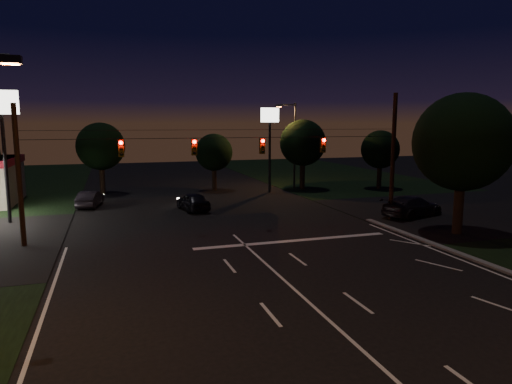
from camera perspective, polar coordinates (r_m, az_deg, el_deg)
name	(u,v)px	position (r m, az deg, el deg)	size (l,w,h in m)	color
ground	(341,331)	(16.23, 10.56, -16.72)	(140.00, 140.00, 0.00)	black
cross_street_right	(469,211)	(40.19, 25.12, -2.12)	(20.00, 16.00, 0.02)	black
stop_bar	(293,241)	(27.26, 4.69, -6.09)	(12.00, 0.50, 0.01)	silver
utility_pole_right	(390,219)	(34.48, 16.42, -3.31)	(0.30, 0.30, 9.00)	black
utility_pole_left	(24,246)	(29.13, -26.98, -6.07)	(0.28, 0.28, 8.00)	black
signal_span	(229,146)	(28.76, -3.40, 5.79)	(24.00, 0.40, 1.56)	black
pole_sign_left_near	(2,122)	(35.55, -29.17, 7.64)	(2.20, 0.30, 9.10)	black
pole_sign_right	(270,130)	(45.45, 1.73, 7.75)	(1.80, 0.30, 8.40)	black
street_light_right_far	(292,139)	(48.50, 4.57, 6.60)	(2.20, 0.35, 9.00)	black
tree_right_near	(461,143)	(30.94, 24.26, 5.57)	(6.00, 6.00, 8.76)	black
tree_far_b	(101,147)	(47.06, -18.82, 5.35)	(4.60, 4.60, 6.98)	black
tree_far_c	(214,153)	(47.17, -5.28, 4.91)	(3.80, 3.80, 5.86)	black
tree_far_d	(302,143)	(48.02, 5.83, 6.07)	(4.80, 4.80, 7.30)	black
tree_far_e	(380,150)	(50.05, 15.22, 5.10)	(4.00, 4.00, 6.18)	black
car_oncoming_a	(193,201)	(36.73, -7.88, -1.17)	(1.71, 4.25, 1.45)	black
car_oncoming_b	(90,199)	(40.36, -20.03, -0.81)	(1.42, 4.09, 1.35)	black
car_cross	(412,206)	(35.87, 18.95, -1.71)	(2.17, 5.35, 1.55)	black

